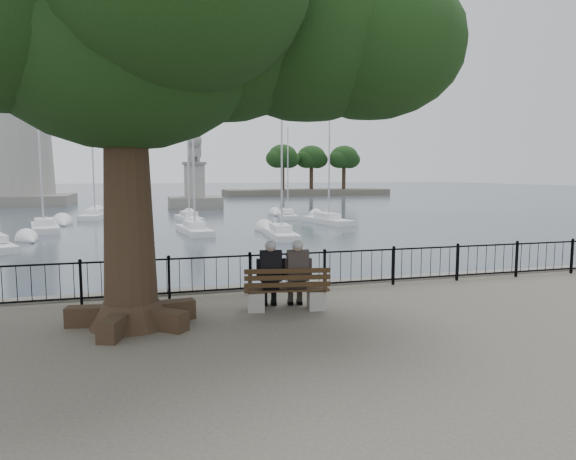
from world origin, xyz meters
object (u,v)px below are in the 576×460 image
object	(u,v)px
person_right	(297,277)
person_left	(270,277)
lion_monument	(195,189)
bench	(286,295)
tree	(168,15)
lighthouse	(22,96)

from	to	relation	value
person_right	person_left	bearing A→B (deg)	170.75
person_right	lion_monument	world-z (taller)	lion_monument
bench	tree	world-z (taller)	tree
person_right	lion_monument	size ratio (longest dim) A/B	0.18
person_right	lighthouse	distance (m)	64.82
bench	lighthouse	size ratio (longest dim) A/B	0.06
person_left	tree	xyz separation A→B (m)	(-2.10, -0.26, 5.41)
bench	lighthouse	distance (m)	64.88
lion_monument	person_left	bearing A→B (deg)	-93.33
person_left	lion_monument	bearing A→B (deg)	86.67
bench	tree	bearing A→B (deg)	-177.69
tree	lion_monument	xyz separation A→B (m)	(4.95, 49.29, -4.97)
person_right	lighthouse	xyz separation A→B (m)	(-17.74, 61.19, 11.93)
lion_monument	bench	bearing A→B (deg)	-92.94
person_right	lion_monument	xyz separation A→B (m)	(2.26, 49.13, 0.43)
person_left	lion_monument	distance (m)	49.11
bench	lighthouse	bearing A→B (deg)	105.92
person_left	tree	distance (m)	5.81
lighthouse	lion_monument	bearing A→B (deg)	-31.10
lighthouse	lion_monument	xyz separation A→B (m)	(20.00, -12.06, -11.50)
person_right	lion_monument	bearing A→B (deg)	87.36
lighthouse	person_left	bearing A→B (deg)	-74.32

